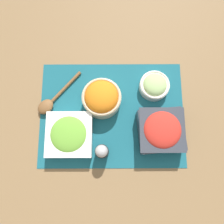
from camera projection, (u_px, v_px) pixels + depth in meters
The scene contains 8 objects.
ground_plane at pixel (112, 114), 0.84m from camera, with size 3.00×3.00×0.00m, color olive.
placemat at pixel (112, 114), 0.84m from camera, with size 0.55×0.41×0.00m.
carrot_bowl at pixel (102, 98), 0.80m from camera, with size 0.14×0.14×0.09m.
lettuce_bowl at pixel (70, 135), 0.79m from camera, with size 0.16×0.16×0.06m.
tomato_bowl at pixel (161, 131), 0.78m from camera, with size 0.17×0.17×0.09m.
cucumber_bowl at pixel (155, 85), 0.83m from camera, with size 0.11×0.11×0.05m.
wooden_spoon at pixel (50, 102), 0.83m from camera, with size 0.17×0.19×0.03m.
pepper_shaker at pixel (102, 151), 0.76m from camera, with size 0.05×0.05×0.09m.
Camera 1 is at (0.00, 0.17, 0.82)m, focal length 35.00 mm.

